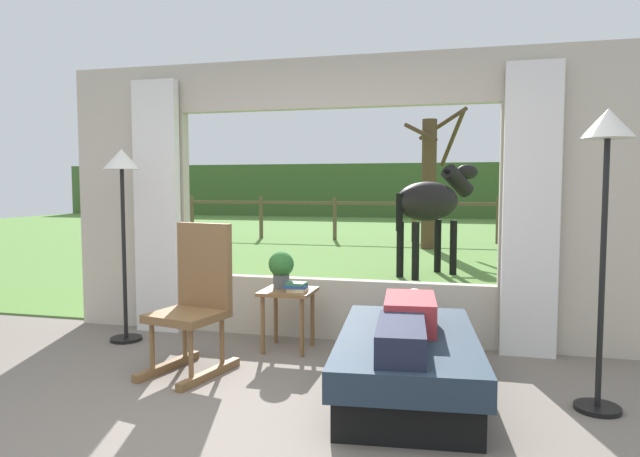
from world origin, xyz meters
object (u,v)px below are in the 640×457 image
(pasture_tree, at_px, (430,179))
(floor_lamp_right, at_px, (606,168))
(rocking_chair, at_px, (196,299))
(horse, at_px, (431,202))
(floor_lamp_left, at_px, (122,187))
(book_stack, at_px, (297,287))
(recliner_sofa, at_px, (407,363))
(side_table, at_px, (288,301))
(reclining_person, at_px, (407,321))
(potted_plant, at_px, (281,267))

(pasture_tree, bearing_deg, floor_lamp_right, -80.25)
(rocking_chair, bearing_deg, pasture_tree, 94.67)
(rocking_chair, height_order, horse, horse)
(floor_lamp_left, bearing_deg, pasture_tree, 74.50)
(book_stack, bearing_deg, recliner_sofa, -37.56)
(floor_lamp_left, xyz_separation_m, floor_lamp_right, (3.79, -0.71, 0.11))
(side_table, xyz_separation_m, floor_lamp_right, (2.27, -0.79, 1.08))
(reclining_person, height_order, floor_lamp_right, floor_lamp_right)
(potted_plant, relative_size, pasture_tree, 0.10)
(side_table, height_order, floor_lamp_right, floor_lamp_right)
(floor_lamp_left, distance_m, horse, 5.04)
(book_stack, bearing_deg, rocking_chair, -134.32)
(reclining_person, relative_size, floor_lamp_right, 0.77)
(floor_lamp_left, height_order, pasture_tree, pasture_tree)
(rocking_chair, relative_size, floor_lamp_left, 0.65)
(horse, bearing_deg, book_stack, -62.07)
(reclining_person, height_order, pasture_tree, pasture_tree)
(potted_plant, xyz_separation_m, floor_lamp_left, (-1.44, -0.15, 0.70))
(horse, bearing_deg, recliner_sofa, -49.32)
(reclining_person, xyz_separation_m, pasture_tree, (-0.34, 8.96, 1.02))
(horse, bearing_deg, floor_lamp_left, -80.28)
(floor_lamp_left, relative_size, floor_lamp_right, 0.93)
(rocking_chair, relative_size, pasture_tree, 0.36)
(reclining_person, distance_m, horse, 5.21)
(side_table, distance_m, floor_lamp_left, 1.80)
(horse, bearing_deg, floor_lamp_right, -36.31)
(potted_plant, bearing_deg, side_table, -36.87)
(recliner_sofa, bearing_deg, rocking_chair, 169.76)
(reclining_person, bearing_deg, horse, 86.02)
(side_table, relative_size, potted_plant, 1.63)
(horse, xyz_separation_m, pasture_tree, (-0.23, 3.79, 0.39))
(reclining_person, distance_m, floor_lamp_right, 1.54)
(side_table, height_order, potted_plant, potted_plant)
(reclining_person, height_order, potted_plant, potted_plant)
(side_table, relative_size, horse, 0.30)
(recliner_sofa, distance_m, rocking_chair, 1.65)
(reclining_person, relative_size, book_stack, 7.56)
(side_table, height_order, book_stack, book_stack)
(side_table, distance_m, pasture_tree, 8.20)
(side_table, height_order, pasture_tree, pasture_tree)
(floor_lamp_right, distance_m, pasture_tree, 9.01)
(horse, bearing_deg, pasture_tree, 132.85)
(reclining_person, bearing_deg, side_table, 135.96)
(reclining_person, xyz_separation_m, floor_lamp_left, (-2.61, 0.79, 0.88))
(rocking_chair, xyz_separation_m, floor_lamp_left, (-1.00, 0.60, 0.85))
(recliner_sofa, xyz_separation_m, book_stack, (-1.00, 0.77, 0.34))
(book_stack, xyz_separation_m, floor_lamp_right, (2.18, -0.73, 0.95))
(floor_lamp_left, xyz_separation_m, horse, (2.49, 4.38, -0.24))
(recliner_sofa, height_order, pasture_tree, pasture_tree)
(reclining_person, bearing_deg, floor_lamp_right, -1.23)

